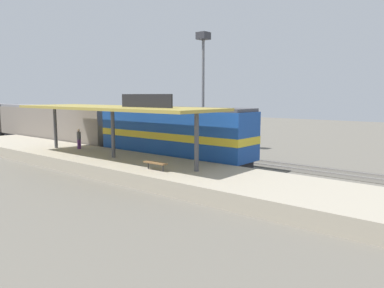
% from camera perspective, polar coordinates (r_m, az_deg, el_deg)
% --- Properties ---
extents(ground_plane, '(120.00, 120.00, 0.00)m').
position_cam_1_polar(ground_plane, '(33.05, -2.89, -2.14)').
color(ground_plane, '#666056').
extents(track_near, '(3.20, 110.00, 0.16)m').
position_cam_1_polar(track_near, '(31.62, -5.35, -2.54)').
color(track_near, '#565249').
rests_on(track_near, ground).
extents(track_far, '(3.20, 110.00, 0.16)m').
position_cam_1_polar(track_far, '(34.98, -0.01, -1.54)').
color(track_far, '#565249').
rests_on(track_far, ground).
extents(platform, '(6.00, 44.00, 0.90)m').
position_cam_1_polar(platform, '(28.54, -11.91, -2.91)').
color(platform, '#A89E89').
rests_on(platform, ground).
extents(station_canopy, '(5.20, 18.00, 4.70)m').
position_cam_1_polar(station_canopy, '(28.03, -12.01, 5.31)').
color(station_canopy, '#47474C').
rests_on(station_canopy, platform).
extents(platform_bench, '(0.44, 1.70, 0.50)m').
position_cam_1_polar(platform_bench, '(23.14, -5.64, -2.94)').
color(platform_bench, '#333338').
rests_on(platform_bench, platform).
extents(locomotive, '(2.93, 14.43, 4.44)m').
position_cam_1_polar(locomotive, '(30.08, -3.01, 1.55)').
color(locomotive, '#28282D').
rests_on(locomotive, track_near).
extents(passenger_carriage_front, '(2.90, 20.00, 4.24)m').
position_cam_1_polar(passenger_carriage_front, '(44.27, -20.43, 2.86)').
color(passenger_carriage_front, '#28282D').
rests_on(passenger_carriage_front, track_near).
extents(light_mast, '(1.10, 1.10, 11.70)m').
position_cam_1_polar(light_mast, '(37.90, 1.73, 11.84)').
color(light_mast, slate).
rests_on(light_mast, ground).
extents(person_waiting, '(0.34, 0.34, 1.71)m').
position_cam_1_polar(person_waiting, '(33.54, -16.96, 0.89)').
color(person_waiting, '#663375').
rests_on(person_waiting, platform).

